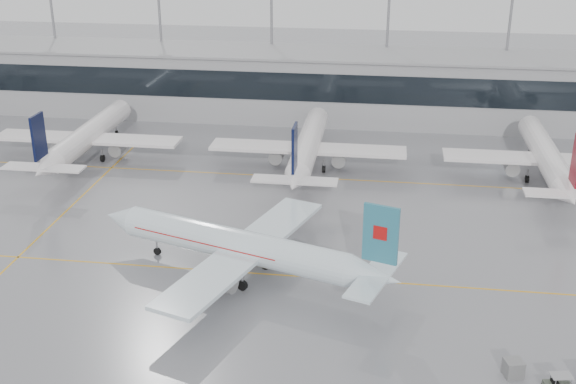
# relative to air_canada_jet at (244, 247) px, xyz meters

# --- Properties ---
(ground) EXTENTS (320.00, 320.00, 0.00)m
(ground) POSITION_rel_air_canada_jet_xyz_m (3.00, 0.92, -3.66)
(ground) COLOR gray
(ground) RESTS_ON ground
(taxi_line_main) EXTENTS (120.00, 0.25, 0.01)m
(taxi_line_main) POSITION_rel_air_canada_jet_xyz_m (3.00, 0.92, -3.65)
(taxi_line_main) COLOR gold
(taxi_line_main) RESTS_ON ground
(taxi_line_north) EXTENTS (120.00, 0.25, 0.01)m
(taxi_line_north) POSITION_rel_air_canada_jet_xyz_m (3.00, 30.92, -3.65)
(taxi_line_north) COLOR gold
(taxi_line_north) RESTS_ON ground
(taxi_line_cross) EXTENTS (0.25, 60.00, 0.01)m
(taxi_line_cross) POSITION_rel_air_canada_jet_xyz_m (-27.00, 15.92, -3.65)
(taxi_line_cross) COLOR gold
(taxi_line_cross) RESTS_ON ground
(terminal) EXTENTS (180.00, 15.00, 12.00)m
(terminal) POSITION_rel_air_canada_jet_xyz_m (3.00, 62.92, 2.34)
(terminal) COLOR #959598
(terminal) RESTS_ON ground
(terminal_glass) EXTENTS (180.00, 0.20, 5.00)m
(terminal_glass) POSITION_rel_air_canada_jet_xyz_m (3.00, 55.37, 3.84)
(terminal_glass) COLOR black
(terminal_glass) RESTS_ON ground
(terminal_roof) EXTENTS (182.00, 16.00, 0.40)m
(terminal_roof) POSITION_rel_air_canada_jet_xyz_m (3.00, 62.92, 8.54)
(terminal_roof) COLOR gray
(terminal_roof) RESTS_ON ground
(light_masts) EXTENTS (156.40, 1.00, 22.60)m
(light_masts) POSITION_rel_air_canada_jet_xyz_m (3.00, 68.92, 9.69)
(light_masts) COLOR gray
(light_masts) RESTS_ON ground
(air_canada_jet) EXTENTS (35.81, 29.22, 11.52)m
(air_canada_jet) POSITION_rel_air_canada_jet_xyz_m (0.00, 0.00, 0.00)
(air_canada_jet) COLOR white
(air_canada_jet) RESTS_ON ground
(parked_jet_b) EXTENTS (29.64, 36.96, 11.72)m
(parked_jet_b) POSITION_rel_air_canada_jet_xyz_m (-32.00, 34.61, 0.06)
(parked_jet_b) COLOR white
(parked_jet_b) RESTS_ON ground
(parked_jet_c) EXTENTS (29.64, 36.96, 11.72)m
(parked_jet_c) POSITION_rel_air_canada_jet_xyz_m (3.00, 34.61, 0.06)
(parked_jet_c) COLOR white
(parked_jet_c) RESTS_ON ground
(parked_jet_d) EXTENTS (29.64, 36.96, 11.72)m
(parked_jet_d) POSITION_rel_air_canada_jet_xyz_m (38.00, 34.61, 0.06)
(parked_jet_d) COLOR white
(parked_jet_d) RESTS_ON ground
(gse_unit) EXTENTS (1.90, 1.82, 1.56)m
(gse_unit) POSITION_rel_air_canada_jet_xyz_m (26.60, -14.14, -2.88)
(gse_unit) COLOR slate
(gse_unit) RESTS_ON ground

